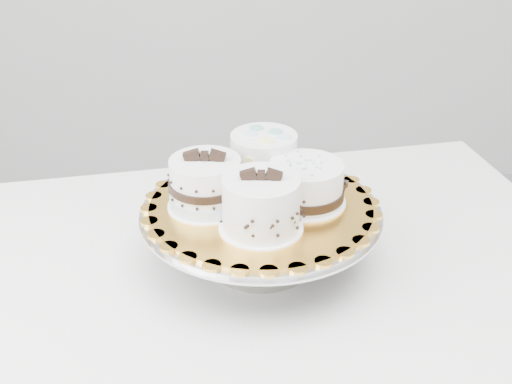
{
  "coord_description": "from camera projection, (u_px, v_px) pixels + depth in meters",
  "views": [
    {
      "loc": [
        -0.0,
        -0.77,
        1.33
      ],
      "look_at": [
        0.04,
        0.04,
        0.88
      ],
      "focal_mm": 45.0,
      "sensor_mm": 36.0,
      "label": 1
    }
  ],
  "objects": [
    {
      "name": "table",
      "position": [
        236.0,
        318.0,
        1.02
      ],
      "size": [
        1.25,
        0.93,
        0.75
      ],
      "rotation": [
        0.0,
        0.0,
        0.15
      ],
      "color": "white",
      "rests_on": "floor"
    },
    {
      "name": "cake_stand",
      "position": [
        261.0,
        225.0,
        0.97
      ],
      "size": [
        0.36,
        0.36,
        0.1
      ],
      "color": "gray",
      "rests_on": "table"
    },
    {
      "name": "cake_board",
      "position": [
        261.0,
        206.0,
        0.96
      ],
      "size": [
        0.36,
        0.36,
        0.0
      ],
      "primitive_type": "cylinder",
      "rotation": [
        0.0,
        0.0,
        -0.07
      ],
      "color": "gold",
      "rests_on": "cake_stand"
    },
    {
      "name": "cake_swirl",
      "position": [
        261.0,
        205.0,
        0.88
      ],
      "size": [
        0.12,
        0.12,
        0.09
      ],
      "rotation": [
        0.0,
        0.0,
        -0.09
      ],
      "color": "white",
      "rests_on": "cake_board"
    },
    {
      "name": "cake_banded",
      "position": [
        206.0,
        185.0,
        0.94
      ],
      "size": [
        0.12,
        0.12,
        0.09
      ],
      "rotation": [
        0.0,
        0.0,
        -0.1
      ],
      "color": "white",
      "rests_on": "cake_board"
    },
    {
      "name": "cake_dots",
      "position": [
        264.0,
        157.0,
        1.01
      ],
      "size": [
        0.13,
        0.13,
        0.08
      ],
      "rotation": [
        0.0,
        0.0,
        0.24
      ],
      "color": "white",
      "rests_on": "cake_board"
    },
    {
      "name": "cake_ribbon",
      "position": [
        307.0,
        185.0,
        0.95
      ],
      "size": [
        0.14,
        0.14,
        0.07
      ],
      "rotation": [
        0.0,
        0.0,
        -0.41
      ],
      "color": "white",
      "rests_on": "cake_board"
    }
  ]
}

